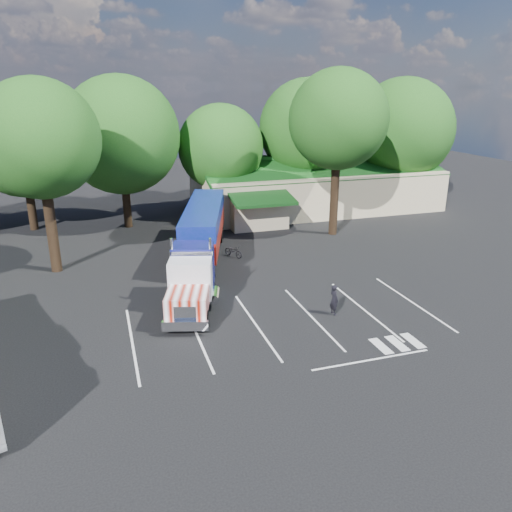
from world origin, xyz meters
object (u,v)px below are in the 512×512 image
object	(u,v)px
semi_truck	(201,236)
woman	(334,300)
bicycle	(233,251)
silver_sedan	(255,216)

from	to	relation	value
semi_truck	woman	xyz separation A→B (m)	(5.33, -9.80, -1.39)
woman	semi_truck	bearing A→B (deg)	20.23
semi_truck	woman	size ratio (longest dim) A/B	10.91
bicycle	silver_sedan	world-z (taller)	silver_sedan
semi_truck	silver_sedan	size ratio (longest dim) A/B	4.52
woman	bicycle	distance (m)	11.52
bicycle	woman	bearing A→B (deg)	-106.97
semi_truck	silver_sedan	xyz separation A→B (m)	(7.08, 10.20, -1.57)
woman	silver_sedan	xyz separation A→B (m)	(1.75, 20.00, -0.18)
silver_sedan	semi_truck	bearing A→B (deg)	165.92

